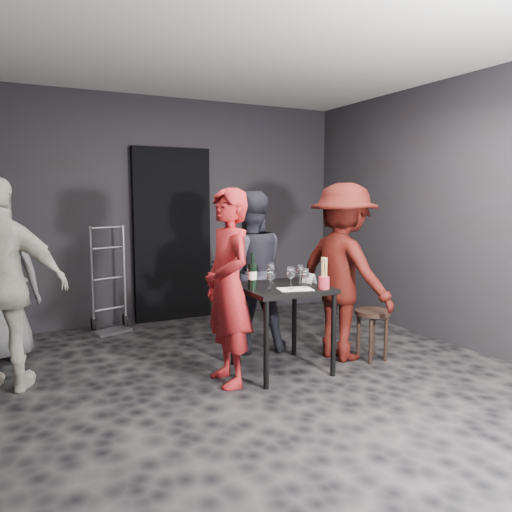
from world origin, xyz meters
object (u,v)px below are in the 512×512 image
hand_truck (110,312)px  woman_black (249,268)px  breadstick_cup (324,274)px  server_red (228,282)px  tasting_table (282,297)px  bystander_cream (1,273)px  man_maroon (343,264)px  wine_bottle (252,275)px  stool (373,321)px

hand_truck → woman_black: 1.83m
breadstick_cup → server_red: bearing=164.8°
tasting_table → server_red: size_ratio=0.45×
tasting_table → woman_black: 0.67m
tasting_table → bystander_cream: (-2.15, 0.56, 0.28)m
hand_truck → woman_black: bearing=-69.3°
man_maroon → wine_bottle: 0.98m
stool → server_red: bearing=177.1°
woman_black → man_maroon: (0.68, -0.60, 0.07)m
bystander_cream → wine_bottle: size_ratio=6.19×
bystander_cream → woman_black: bearing=-157.7°
server_red → wine_bottle: 0.24m
man_maroon → wine_bottle: man_maroon is taller
tasting_table → stool: (0.89, -0.14, -0.28)m
woman_black → bystander_cream: bearing=15.5°
stool → man_maroon: size_ratio=0.26×
server_red → man_maroon: 1.22m
hand_truck → bystander_cream: size_ratio=0.64×
breadstick_cup → tasting_table: bearing=131.6°
man_maroon → bystander_cream: (-2.84, 0.51, 0.04)m
man_maroon → wine_bottle: (-0.98, -0.08, -0.03)m
tasting_table → breadstick_cup: (0.25, -0.28, 0.23)m
tasting_table → breadstick_cup: bearing=-48.4°
man_maroon → bystander_cream: bearing=67.4°
tasting_table → woman_black: size_ratio=0.46×
tasting_table → server_red: (-0.53, -0.06, 0.18)m
server_red → breadstick_cup: (0.78, -0.21, 0.04)m
stool → breadstick_cup: breadstick_cup is taller
stool → wine_bottle: bearing=174.7°
server_red → breadstick_cup: bearing=74.9°
stool → breadstick_cup: 0.83m
hand_truck → server_red: bearing=-93.3°
hand_truck → stool: bearing=-65.6°
tasting_table → man_maroon: man_maroon is taller
tasting_table → breadstick_cup: breadstick_cup is taller
man_maroon → server_red: bearing=82.9°
stool → bystander_cream: size_ratio=0.25×
wine_bottle → breadstick_cup: size_ratio=1.05×
stool → bystander_cream: bystander_cream is taller
stool → breadstick_cup: (-0.64, -0.14, 0.51)m
server_red → man_maroon: size_ratio=0.93×
tasting_table → woman_black: woman_black is taller
man_maroon → wine_bottle: bearing=81.9°
woman_black → man_maroon: bearing=151.7°
tasting_table → stool: tasting_table is taller
hand_truck → bystander_cream: (-1.05, -1.43, 0.71)m
tasting_table → wine_bottle: (-0.30, -0.03, 0.21)m
woman_black → tasting_table: bearing=102.9°
woman_black → wine_bottle: woman_black is taller
hand_truck → man_maroon: bearing=-66.1°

